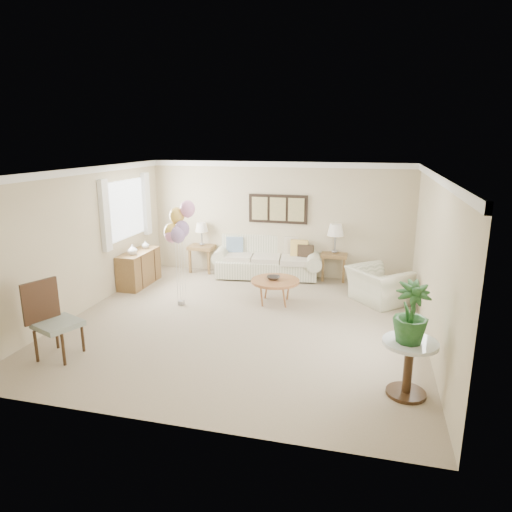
% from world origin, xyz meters
% --- Properties ---
extents(ground_plane, '(6.00, 6.00, 0.00)m').
position_xyz_m(ground_plane, '(0.00, 0.00, 0.00)').
color(ground_plane, '#A1947F').
extents(room_shell, '(6.04, 6.04, 2.60)m').
position_xyz_m(room_shell, '(-0.11, 0.09, 1.63)').
color(room_shell, tan).
rests_on(room_shell, ground).
extents(wall_art_triptych, '(1.35, 0.06, 0.65)m').
position_xyz_m(wall_art_triptych, '(0.00, 2.96, 1.55)').
color(wall_art_triptych, black).
rests_on(wall_art_triptych, ground).
extents(sofa, '(2.60, 1.20, 0.92)m').
position_xyz_m(sofa, '(-0.19, 2.81, 0.36)').
color(sofa, beige).
rests_on(sofa, ground).
extents(end_table_left, '(0.59, 0.53, 0.64)m').
position_xyz_m(end_table_left, '(-1.80, 2.82, 0.54)').
color(end_table_left, olive).
rests_on(end_table_left, ground).
extents(end_table_right, '(0.57, 0.52, 0.62)m').
position_xyz_m(end_table_right, '(1.31, 2.92, 0.52)').
color(end_table_right, olive).
rests_on(end_table_right, ground).
extents(lamp_left, '(0.31, 0.31, 0.54)m').
position_xyz_m(lamp_left, '(-1.80, 2.82, 1.05)').
color(lamp_left, gray).
rests_on(lamp_left, end_table_left).
extents(lamp_right, '(0.37, 0.37, 0.65)m').
position_xyz_m(lamp_right, '(1.31, 2.92, 1.12)').
color(lamp_right, gray).
rests_on(lamp_right, end_table_right).
extents(coffee_table, '(0.93, 0.93, 0.47)m').
position_xyz_m(coffee_table, '(0.34, 1.09, 0.43)').
color(coffee_table, '#954F33').
rests_on(coffee_table, ground).
extents(decor_bowl, '(0.28, 0.28, 0.06)m').
position_xyz_m(decor_bowl, '(0.30, 1.11, 0.50)').
color(decor_bowl, '#2C2723').
rests_on(decor_bowl, coffee_table).
extents(armchair, '(1.37, 1.38, 0.68)m').
position_xyz_m(armchair, '(2.27, 1.64, 0.34)').
color(armchair, beige).
rests_on(armchair, ground).
extents(side_table, '(0.67, 0.67, 0.72)m').
position_xyz_m(side_table, '(2.59, -1.71, 0.55)').
color(side_table, silver).
rests_on(side_table, ground).
extents(potted_plant, '(0.52, 0.52, 0.75)m').
position_xyz_m(potted_plant, '(2.57, -1.74, 1.10)').
color(potted_plant, '#1A4C18').
rests_on(potted_plant, side_table).
extents(accent_chair, '(0.73, 0.73, 1.14)m').
position_xyz_m(accent_chair, '(-2.33, -1.86, 0.59)').
color(accent_chair, gray).
rests_on(accent_chair, ground).
extents(credenza, '(0.46, 1.20, 0.74)m').
position_xyz_m(credenza, '(-2.76, 1.50, 0.37)').
color(credenza, olive).
rests_on(credenza, ground).
extents(vase_white, '(0.24, 0.24, 0.21)m').
position_xyz_m(vase_white, '(-2.74, 1.24, 0.85)').
color(vase_white, silver).
rests_on(vase_white, credenza).
extents(vase_sage, '(0.20, 0.20, 0.17)m').
position_xyz_m(vase_sage, '(-2.74, 1.81, 0.82)').
color(vase_sage, '#AFB1AD').
rests_on(vase_sage, credenza).
extents(balloon_cluster, '(0.55, 0.46, 2.01)m').
position_xyz_m(balloon_cluster, '(-1.38, 0.54, 1.54)').
color(balloon_cluster, gray).
rests_on(balloon_cluster, ground).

